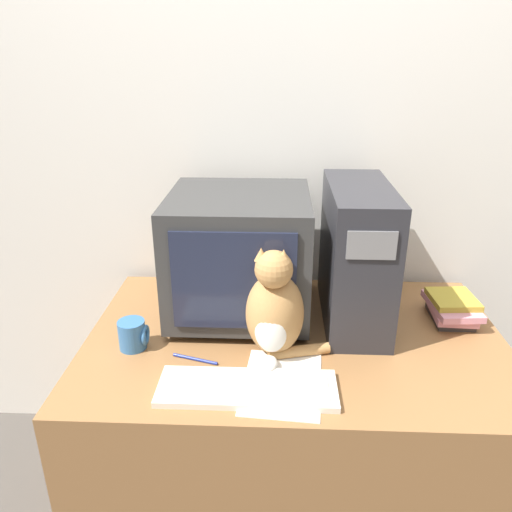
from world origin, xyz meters
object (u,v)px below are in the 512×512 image
cat (275,310)px  book_stack (452,308)px  pen (195,359)px  computer_tower (356,255)px  mug (133,335)px  crt_monitor (239,254)px  keyboard (247,388)px

cat → book_stack: cat is taller
book_stack → pen: (-0.82, -0.28, -0.04)m
computer_tower → pen: computer_tower is taller
computer_tower → mug: bearing=-161.9°
book_stack → mug: bearing=-168.0°
computer_tower → book_stack: 0.38m
crt_monitor → computer_tower: bearing=-2.9°
crt_monitor → keyboard: (0.05, -0.44, -0.21)m
computer_tower → book_stack: size_ratio=2.18×
pen → keyboard: bearing=-39.9°
crt_monitor → computer_tower: size_ratio=0.96×
cat → keyboard: bearing=-101.6°
book_stack → pen: 0.87m
book_stack → crt_monitor: bearing=177.8°
computer_tower → book_stack: computer_tower is taller
computer_tower → keyboard: size_ratio=0.99×
keyboard → mug: size_ratio=5.26×
computer_tower → mug: size_ratio=5.21×
crt_monitor → book_stack: (0.71, -0.03, -0.17)m
book_stack → mug: (-1.02, -0.22, 0.00)m
crt_monitor → pen: (-0.11, -0.30, -0.21)m
pen → mug: mug is taller
cat → pen: size_ratio=2.49×
computer_tower → crt_monitor: bearing=177.1°
book_stack → computer_tower: bearing=178.5°
keyboard → mug: mug is taller
crt_monitor → book_stack: bearing=-2.2°
crt_monitor → book_stack: 0.73m
crt_monitor → pen: 0.39m
cat → pen: 0.28m
cat → mug: size_ratio=3.78×
cat → mug: 0.44m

